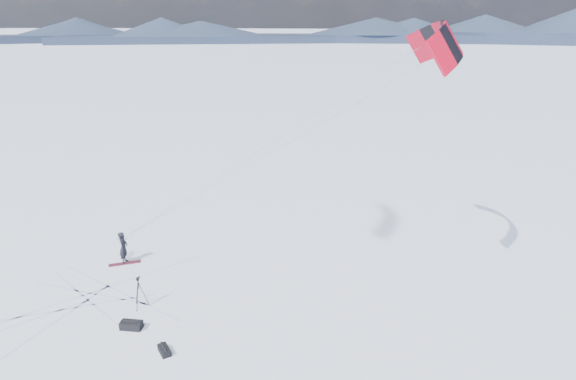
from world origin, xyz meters
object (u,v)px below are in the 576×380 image
at_px(gear_bag_a, 131,325).
at_px(snowboard, 125,263).
at_px(snowkiter, 125,262).
at_px(tripod, 139,288).
at_px(gear_bag_b, 164,350).

bearing_deg(gear_bag_a, snowboard, 117.79).
relative_size(snowkiter, tripod, 1.17).
bearing_deg(snowboard, snowkiter, 80.01).
bearing_deg(gear_bag_b, snowboard, 176.65).
bearing_deg(snowkiter, gear_bag_a, -164.04).
bearing_deg(snowkiter, gear_bag_b, -156.48).
xyz_separation_m(snowboard, tripod, (3.37, -3.13, 0.95)).
bearing_deg(gear_bag_a, gear_bag_b, -34.43).
distance_m(snowboard, gear_bag_b, 8.30).
relative_size(tripod, gear_bag_a, 1.55).
bearing_deg(snowkiter, tripod, -158.21).
height_order(snowkiter, gear_bag_b, snowkiter).
distance_m(snowkiter, gear_bag_a, 6.29).
xyz_separation_m(snowkiter, gear_bag_a, (4.10, -4.77, 0.18)).
height_order(tripod, gear_bag_a, tripod).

